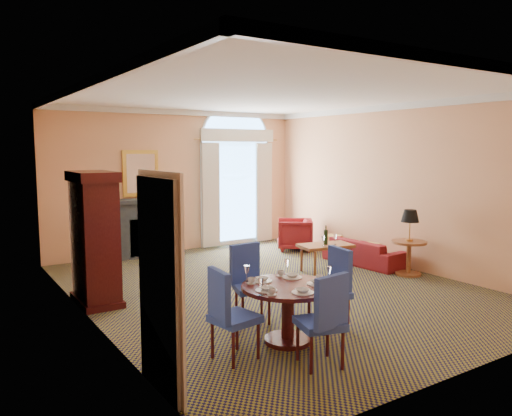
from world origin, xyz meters
TOP-DOWN VIEW (x-y plane):
  - ground at (0.00, 0.00)m, footprint 7.50×7.50m
  - room_envelope at (-0.03, 0.67)m, footprint 6.04×7.52m
  - armoire at (-2.72, 0.75)m, footprint 0.57×1.01m
  - dining_table at (-1.22, -2.09)m, footprint 1.12×1.12m
  - dining_chair_north at (-1.18, -1.14)m, footprint 0.58×0.58m
  - dining_chair_south at (-1.32, -2.88)m, footprint 0.56×0.56m
  - dining_chair_east at (-0.40, -1.98)m, footprint 0.53×0.51m
  - dining_chair_west at (-2.09, -2.16)m, footprint 0.53×0.53m
  - sofa at (2.55, 0.39)m, footprint 0.79×1.78m
  - armchair at (2.25, 2.32)m, footprint 1.10×1.09m
  - coffee_table at (1.54, 0.42)m, footprint 1.09×0.74m
  - side_table at (2.60, -0.68)m, footprint 0.64×0.64m

SIDE VIEW (x-z plane):
  - ground at x=0.00m, z-range 0.00..0.00m
  - sofa at x=2.55m, z-range 0.00..0.51m
  - armchair at x=2.25m, z-range 0.00..0.72m
  - coffee_table at x=1.54m, z-range 0.03..0.91m
  - dining_table at x=-1.22m, z-range 0.08..0.99m
  - dining_chair_north at x=-1.18m, z-range 0.07..1.11m
  - dining_chair_south at x=-1.32m, z-range 0.07..1.11m
  - dining_chair_east at x=-0.40m, z-range 0.07..1.11m
  - dining_chair_west at x=-2.09m, z-range 0.07..1.11m
  - side_table at x=2.60m, z-range 0.14..1.34m
  - armoire at x=-2.72m, z-range -0.04..1.96m
  - room_envelope at x=-0.03m, z-range 0.78..4.23m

